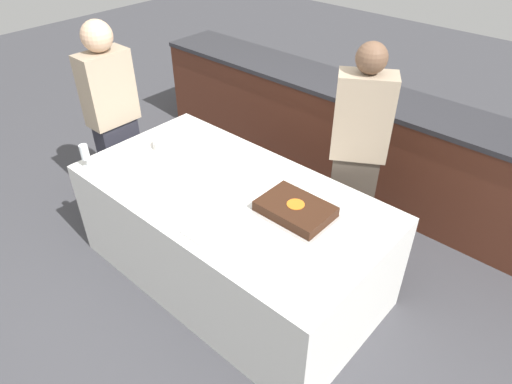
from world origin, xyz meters
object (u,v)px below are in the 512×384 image
(person_seated_left, at_px, (114,119))
(wine_glass, at_px, (85,153))
(person_cutting_cake, at_px, (357,157))
(cake, at_px, (295,209))
(plate_stack, at_px, (167,143))

(person_seated_left, bearing_deg, wine_glass, -143.52)
(person_cutting_cake, relative_size, person_seated_left, 1.02)
(person_seated_left, bearing_deg, cake, -86.89)
(wine_glass, bearing_deg, person_seated_left, 126.48)
(cake, xyz_separation_m, wine_glass, (-1.39, -0.55, 0.08))
(cake, bearing_deg, plate_stack, -179.94)
(plate_stack, bearing_deg, wine_glass, -110.20)
(person_cutting_cake, bearing_deg, wine_glass, 10.15)
(wine_glass, relative_size, person_seated_left, 0.11)
(person_cutting_cake, xyz_separation_m, person_seated_left, (-1.73, -0.77, -0.01))
(cake, distance_m, person_seated_left, 1.73)
(cake, xyz_separation_m, plate_stack, (-1.19, -0.00, -0.01))
(cake, distance_m, wine_glass, 1.50)
(cake, height_order, person_cutting_cake, person_cutting_cake)
(wine_glass, xyz_separation_m, person_cutting_cake, (1.39, 1.22, -0.03))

